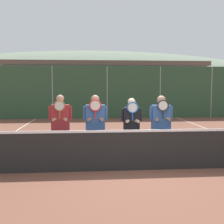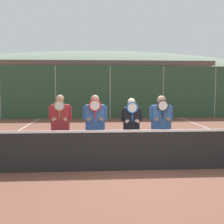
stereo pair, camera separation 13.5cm
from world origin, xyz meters
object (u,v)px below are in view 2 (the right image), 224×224
(player_center_left, at_px, (95,123))
(car_far_left, at_px, (35,101))
(player_center_right, at_px, (131,126))
(player_rightmost, at_px, (161,123))
(car_left_of_center, at_px, (109,101))
(player_leftmost, at_px, (60,124))
(car_center, at_px, (182,101))

(player_center_left, height_order, car_far_left, car_far_left)
(car_far_left, bearing_deg, player_center_right, -68.95)
(player_rightmost, xyz_separation_m, car_left_of_center, (-0.65, 13.56, -0.13))
(player_center_left, bearing_deg, car_left_of_center, 85.48)
(player_leftmost, xyz_separation_m, car_left_of_center, (1.96, 13.53, -0.12))
(player_center_left, height_order, player_center_right, player_center_left)
(player_leftmost, xyz_separation_m, player_rightmost, (2.61, -0.03, 0.01))
(player_leftmost, distance_m, player_rightmost, 2.61)
(player_leftmost, distance_m, car_far_left, 14.23)
(player_rightmost, height_order, car_center, player_rightmost)
(player_rightmost, relative_size, car_left_of_center, 0.38)
(car_center, bearing_deg, player_center_right, -112.49)
(car_left_of_center, height_order, car_center, car_left_of_center)
(player_leftmost, height_order, player_center_left, player_leftmost)
(player_center_left, bearing_deg, car_center, 64.20)
(car_left_of_center, bearing_deg, player_center_right, -90.56)
(player_center_left, xyz_separation_m, player_rightmost, (1.72, 0.00, -0.01))
(player_leftmost, relative_size, player_center_right, 1.05)
(car_center, bearing_deg, player_rightmost, -109.61)
(player_center_left, relative_size, player_center_right, 1.05)
(player_leftmost, relative_size, car_center, 0.38)
(player_center_left, xyz_separation_m, car_center, (6.55, 13.55, -0.21))
(car_left_of_center, bearing_deg, car_center, -0.16)
(player_center_left, relative_size, player_rightmost, 1.01)
(player_leftmost, height_order, car_left_of_center, car_left_of_center)
(player_leftmost, xyz_separation_m, player_center_right, (1.83, -0.03, -0.06))
(player_center_left, distance_m, car_far_left, 14.51)
(car_far_left, relative_size, car_left_of_center, 1.01)
(player_leftmost, height_order, player_center_right, player_leftmost)
(player_center_right, relative_size, car_far_left, 0.36)
(car_far_left, distance_m, car_center, 10.94)
(car_far_left, distance_m, car_left_of_center, 5.46)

